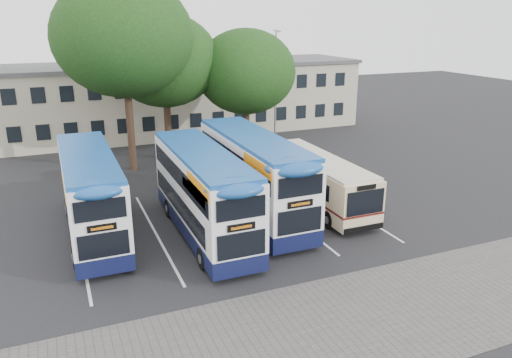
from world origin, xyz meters
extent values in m
plane|color=black|center=(0.00, 0.00, 0.00)|extent=(120.00, 120.00, 0.00)
cube|color=#595654|center=(-2.00, -5.00, 0.01)|extent=(40.00, 6.00, 0.01)
cube|color=silver|center=(-10.75, 5.00, 0.01)|extent=(0.12, 11.00, 0.01)
cube|color=silver|center=(-7.25, 5.00, 0.01)|extent=(0.12, 11.00, 0.01)
cube|color=silver|center=(-3.75, 5.00, 0.01)|extent=(0.12, 11.00, 0.01)
cube|color=silver|center=(-0.25, 5.00, 0.01)|extent=(0.12, 11.00, 0.01)
cube|color=silver|center=(3.25, 5.00, 0.01)|extent=(0.12, 11.00, 0.01)
cube|color=#AAA188|center=(0.00, 27.00, 3.00)|extent=(32.00, 8.00, 6.00)
cube|color=#4C4C4F|center=(0.00, 27.00, 6.05)|extent=(32.40, 8.40, 0.30)
cube|color=black|center=(0.00, 22.98, 1.70)|extent=(30.00, 0.06, 1.20)
cube|color=black|center=(0.00, 22.98, 4.50)|extent=(30.00, 0.06, 1.20)
cylinder|color=gray|center=(6.00, 20.00, 4.50)|extent=(0.14, 0.14, 9.00)
cube|color=gray|center=(6.00, 20.00, 9.00)|extent=(0.12, 0.80, 0.12)
cube|color=gray|center=(6.00, 19.60, 8.95)|extent=(0.25, 0.50, 0.12)
cylinder|color=black|center=(-6.44, 16.26, 3.25)|extent=(0.50, 0.50, 6.49)
ellipsoid|color=black|center=(-6.44, 16.26, 8.83)|extent=(8.99, 8.99, 7.64)
cylinder|color=black|center=(-3.48, 18.14, 2.62)|extent=(0.50, 0.50, 5.25)
ellipsoid|color=black|center=(-3.48, 18.14, 7.14)|extent=(7.69, 7.69, 6.54)
cylinder|color=black|center=(2.23, 17.01, 2.29)|extent=(0.50, 0.50, 4.59)
ellipsoid|color=black|center=(2.23, 17.01, 6.24)|extent=(7.27, 7.27, 6.18)
cube|color=#0F143A|center=(-9.99, 5.97, 0.65)|extent=(2.31, 9.69, 0.74)
cube|color=white|center=(-9.99, 5.97, 2.45)|extent=(2.31, 9.69, 2.86)
cube|color=#194D97|center=(-9.99, 5.97, 3.92)|extent=(2.26, 9.50, 0.28)
cube|color=black|center=(-9.99, 6.25, 1.66)|extent=(2.35, 8.58, 0.92)
cube|color=black|center=(-9.99, 5.97, 3.09)|extent=(2.35, 9.14, 0.83)
cube|color=orange|center=(-8.83, 2.79, 3.60)|extent=(0.02, 2.95, 0.51)
cube|color=black|center=(-9.99, 1.09, 2.35)|extent=(1.11, 0.06, 0.28)
cylinder|color=black|center=(-11.04, 8.79, 0.46)|extent=(0.28, 0.92, 0.92)
cylinder|color=black|center=(-8.95, 8.79, 0.46)|extent=(0.28, 0.92, 0.92)
cylinder|color=black|center=(-11.04, 2.79, 0.46)|extent=(0.28, 0.92, 0.92)
cylinder|color=black|center=(-8.95, 2.79, 0.46)|extent=(0.28, 0.92, 0.92)
cube|color=#0F143A|center=(-5.07, 3.97, 0.66)|extent=(2.37, 9.95, 0.76)
cube|color=white|center=(-5.07, 3.97, 2.51)|extent=(2.37, 9.95, 2.94)
cube|color=#194D97|center=(-5.07, 3.97, 4.03)|extent=(2.32, 9.75, 0.28)
cube|color=black|center=(-5.07, 4.26, 1.71)|extent=(2.41, 8.81, 0.95)
cube|color=black|center=(-5.07, 3.97, 3.17)|extent=(2.41, 9.38, 0.85)
cube|color=orange|center=(-3.88, 0.71, 3.69)|extent=(0.02, 3.03, 0.52)
cube|color=black|center=(-5.07, -1.03, 2.42)|extent=(1.14, 0.06, 0.28)
cylinder|color=black|center=(-6.14, 6.86, 0.47)|extent=(0.28, 0.95, 0.95)
cylinder|color=black|center=(-4.00, 6.86, 0.47)|extent=(0.28, 0.95, 0.95)
cylinder|color=black|center=(-6.14, 0.71, 0.47)|extent=(0.28, 0.95, 0.95)
cylinder|color=black|center=(-4.00, 0.71, 0.47)|extent=(0.28, 0.95, 0.95)
cube|color=red|center=(-3.87, 5.16, 3.17)|extent=(0.02, 3.79, 0.81)
cube|color=#0F143A|center=(-1.97, 5.29, 0.69)|extent=(2.47, 10.36, 0.79)
cube|color=white|center=(-1.97, 5.29, 2.61)|extent=(2.47, 10.36, 3.06)
cube|color=#194D97|center=(-1.97, 5.29, 4.19)|extent=(2.42, 10.15, 0.30)
cube|color=black|center=(-1.97, 5.58, 1.78)|extent=(2.51, 9.18, 0.99)
cube|color=black|center=(-1.97, 5.29, 3.31)|extent=(2.51, 9.77, 0.89)
cube|color=orange|center=(-0.72, 1.88, 3.85)|extent=(0.02, 3.16, 0.54)
cube|color=black|center=(-1.97, 0.08, 2.52)|extent=(1.18, 0.06, 0.30)
cylinder|color=black|center=(-3.08, 8.30, 0.49)|extent=(0.30, 0.99, 0.99)
cylinder|color=black|center=(-0.85, 8.30, 0.49)|extent=(0.30, 0.99, 0.99)
cylinder|color=black|center=(-3.08, 1.88, 0.49)|extent=(0.30, 0.99, 0.99)
cylinder|color=black|center=(-0.85, 1.88, 0.49)|extent=(0.30, 0.99, 0.99)
cube|color=beige|center=(1.90, 5.45, 1.44)|extent=(2.29, 9.17, 2.34)
cube|color=beige|center=(1.90, 5.45, 2.66)|extent=(2.20, 8.80, 0.18)
cube|color=black|center=(1.90, 5.91, 1.83)|extent=(2.33, 7.33, 0.83)
cube|color=#581611|center=(1.90, 5.45, 1.05)|extent=(2.32, 9.19, 0.11)
cube|color=black|center=(1.90, 0.85, 1.74)|extent=(2.02, 0.06, 1.19)
cylinder|color=black|center=(0.87, 2.34, 0.46)|extent=(0.28, 0.92, 0.92)
cylinder|color=black|center=(2.94, 2.34, 0.46)|extent=(0.28, 0.92, 0.92)
cylinder|color=black|center=(0.87, 8.21, 0.46)|extent=(0.28, 0.92, 0.92)
cylinder|color=black|center=(2.94, 8.21, 0.46)|extent=(0.28, 0.92, 0.92)
camera|label=1|loc=(-11.28, -17.44, 10.09)|focal=35.00mm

